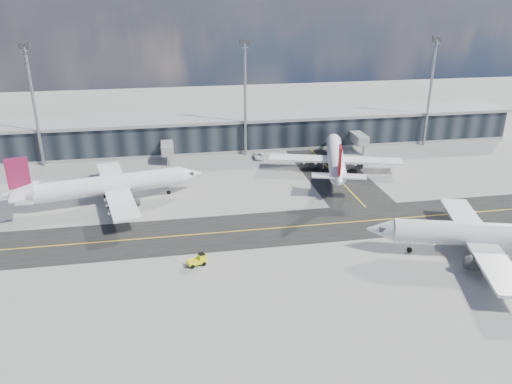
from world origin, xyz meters
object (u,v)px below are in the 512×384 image
at_px(service_van, 258,156).
at_px(airliner_near, 490,235).
at_px(airliner_redtail, 336,158).
at_px(baggage_tug, 198,260).
at_px(airliner_af, 108,185).

bearing_deg(service_van, airliner_near, -61.73).
xyz_separation_m(airliner_redtail, airliner_near, (11.32, -42.38, 0.17)).
xyz_separation_m(airliner_redtail, baggage_tug, (-34.56, -37.05, -2.70)).
xyz_separation_m(airliner_af, airliner_near, (61.80, -33.25, 0.01)).
xyz_separation_m(airliner_af, service_van, (34.71, 22.65, -3.07)).
height_order(airliner_redtail, airliner_near, airliner_near).
bearing_deg(baggage_tug, service_van, 143.30).
bearing_deg(baggage_tug, airliner_af, -166.61).
bearing_deg(airliner_near, airliner_af, 78.05).
bearing_deg(airliner_redtail, service_van, 155.73).
bearing_deg(airliner_af, airliner_redtail, 88.92).
bearing_deg(airliner_redtail, airliner_near, -58.72).
relative_size(airliner_near, service_van, 7.60).
xyz_separation_m(airliner_af, baggage_tug, (15.93, -27.92, -2.86)).
bearing_deg(airliner_af, baggage_tug, 18.37).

